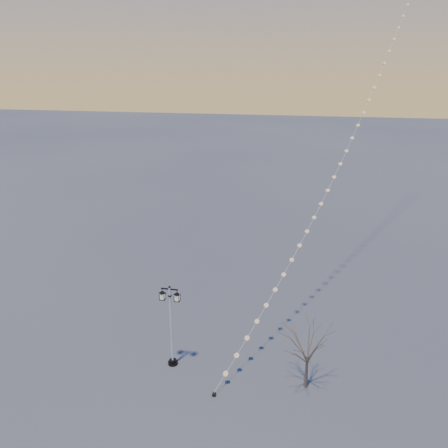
# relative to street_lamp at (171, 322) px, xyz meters

# --- Properties ---
(ground) EXTENTS (300.00, 300.00, 0.00)m
(ground) POSITION_rel_street_lamp_xyz_m (3.32, -1.45, -3.10)
(ground) COLOR #464847
(ground) RESTS_ON ground
(street_lamp) EXTENTS (1.42, 0.62, 5.60)m
(street_lamp) POSITION_rel_street_lamp_xyz_m (0.00, 0.00, 0.00)
(street_lamp) COLOR black
(street_lamp) RESTS_ON ground
(bare_tree) EXTENTS (2.35, 2.35, 3.91)m
(bare_tree) POSITION_rel_street_lamp_xyz_m (8.41, -0.46, -0.39)
(bare_tree) COLOR brown
(bare_tree) RESTS_ON ground
(kite_train) EXTENTS (16.83, 40.50, 32.07)m
(kite_train) POSITION_rel_street_lamp_xyz_m (11.35, 17.60, 12.85)
(kite_train) COLOR black
(kite_train) RESTS_ON ground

